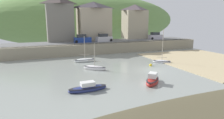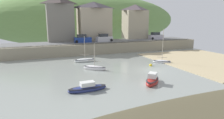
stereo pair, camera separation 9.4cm
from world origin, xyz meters
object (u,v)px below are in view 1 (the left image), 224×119
(waterfront_building_right, at_px, (135,21))
(sailboat_nearest_shore, at_px, (153,80))
(parked_car_by_wall, at_px, (104,38))
(mooring_buoy, at_px, (151,65))
(sailboat_blue_trim, at_px, (85,60))
(parked_car_near_slipway, at_px, (82,39))
(parked_car_end_of_row, at_px, (156,36))
(waterfront_building_left, at_px, (60,19))
(sailboat_white_hull, at_px, (95,68))
(waterfront_building_centre, at_px, (94,21))
(sailboat_tall_mast, at_px, (88,88))
(rowboat_small_beached, at_px, (162,61))

(waterfront_building_right, bearing_deg, sailboat_nearest_shore, -114.03)
(parked_car_by_wall, distance_m, mooring_buoy, 18.72)
(mooring_buoy, bearing_deg, sailboat_blue_trim, 142.79)
(parked_car_near_slipway, relative_size, parked_car_end_of_row, 1.00)
(parked_car_end_of_row, bearing_deg, mooring_buoy, -123.05)
(waterfront_building_left, xyz_separation_m, sailboat_nearest_shore, (7.31, -30.92, -7.62))
(sailboat_nearest_shore, relative_size, sailboat_white_hull, 0.80)
(waterfront_building_left, height_order, sailboat_white_hull, waterfront_building_left)
(waterfront_building_left, relative_size, parked_car_end_of_row, 2.65)
(parked_car_near_slipway, distance_m, parked_car_end_of_row, 20.91)
(waterfront_building_centre, height_order, sailboat_white_hull, waterfront_building_centre)
(parked_car_end_of_row, bearing_deg, parked_car_near_slipway, -177.29)
(waterfront_building_left, height_order, sailboat_tall_mast, waterfront_building_left)
(parked_car_by_wall, height_order, parked_car_end_of_row, same)
(mooring_buoy, bearing_deg, parked_car_near_slipway, 112.78)
(sailboat_white_hull, relative_size, parked_car_near_slipway, 1.06)
(sailboat_nearest_shore, relative_size, sailboat_blue_trim, 0.70)
(sailboat_nearest_shore, relative_size, sailboat_tall_mast, 0.77)
(waterfront_building_centre, xyz_separation_m, sailboat_tall_mast, (-9.72, -30.35, -7.17))
(waterfront_building_centre, height_order, mooring_buoy, waterfront_building_centre)
(rowboat_small_beached, bearing_deg, mooring_buoy, -120.15)
(waterfront_building_centre, distance_m, sailboat_blue_trim, 18.16)
(sailboat_white_hull, relative_size, mooring_buoy, 9.01)
(sailboat_blue_trim, height_order, parked_car_by_wall, sailboat_blue_trim)
(waterfront_building_left, relative_size, mooring_buoy, 22.44)
(waterfront_building_left, bearing_deg, sailboat_white_hull, -83.55)
(sailboat_white_hull, bearing_deg, parked_car_end_of_row, 77.01)
(waterfront_building_left, xyz_separation_m, parked_car_near_slipway, (4.51, -4.50, -4.81))
(sailboat_white_hull, bearing_deg, sailboat_blue_trim, 130.59)
(rowboat_small_beached, distance_m, parked_car_end_of_row, 19.81)
(parked_car_by_wall, bearing_deg, sailboat_white_hull, -118.56)
(rowboat_small_beached, bearing_deg, sailboat_blue_trim, -168.09)
(sailboat_tall_mast, relative_size, sailboat_white_hull, 1.03)
(sailboat_white_hull, distance_m, parked_car_near_slipway, 17.62)
(waterfront_building_right, xyz_separation_m, rowboat_small_beached, (-5.57, -21.41, -7.04))
(parked_car_by_wall, bearing_deg, sailboat_blue_trim, -129.87)
(waterfront_building_right, distance_m, sailboat_tall_mast, 38.13)
(waterfront_building_centre, relative_size, rowboat_small_beached, 1.57)
(sailboat_nearest_shore, bearing_deg, sailboat_blue_trim, 63.21)
(waterfront_building_centre, xyz_separation_m, parked_car_by_wall, (1.21, -4.50, -4.26))
(sailboat_blue_trim, relative_size, sailboat_white_hull, 1.14)
(waterfront_building_centre, distance_m, parked_car_end_of_row, 17.71)
(mooring_buoy, bearing_deg, rowboat_small_beached, 23.32)
(sailboat_white_hull, xyz_separation_m, mooring_buoy, (9.75, -1.09, -0.14))
(sailboat_blue_trim, bearing_deg, mooring_buoy, -36.66)
(waterfront_building_left, relative_size, sailboat_tall_mast, 2.42)
(waterfront_building_centre, relative_size, parked_car_end_of_row, 2.39)
(sailboat_white_hull, relative_size, parked_car_by_wall, 1.05)
(sailboat_white_hull, xyz_separation_m, parked_car_end_of_row, (22.96, 17.25, 2.91))
(sailboat_nearest_shore, distance_m, mooring_buoy, 9.45)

